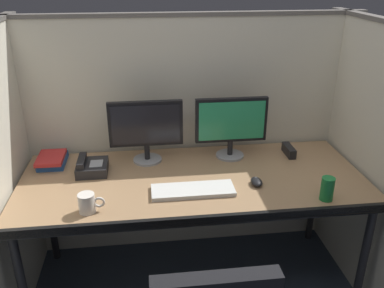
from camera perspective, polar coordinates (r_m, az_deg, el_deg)
The scene contains 12 objects.
cubicle_partition_rear at distance 2.64m, azimuth -1.05°, elevation 0.85°, with size 2.21×0.06×1.57m.
cubicle_partition_right at distance 2.48m, azimuth 24.01°, elevation -3.02°, with size 0.06×1.41×1.57m.
desk at distance 2.28m, azimuth 0.19°, elevation -5.92°, with size 1.90×0.80×0.74m.
monitor_left at distance 2.38m, azimuth -6.48°, elevation 2.32°, with size 0.43×0.17×0.37m.
monitor_right at distance 2.43m, azimuth 5.51°, elevation 2.86°, with size 0.43×0.17×0.37m.
keyboard_main at distance 2.12m, azimuth 0.13°, elevation -6.50°, with size 0.43×0.15×0.02m, color silver.
computer_mouse at distance 2.21m, azimuth 9.04°, elevation -5.25°, with size 0.06×0.10×0.04m.
soda_can at distance 2.14m, azimuth 18.43°, elevation -5.98°, with size 0.07×0.07×0.12m, color #197233.
red_stapler at distance 2.59m, azimuth 13.43°, elevation -0.88°, with size 0.04×0.15×0.06m, color black.
book_stack at distance 2.53m, azimuth -19.03°, elevation -2.12°, with size 0.15×0.23×0.06m.
coffee_mug at distance 2.01m, azimuth -14.45°, elevation -8.02°, with size 0.13×0.08×0.09m.
desk_phone at distance 2.37m, azimuth -13.94°, elevation -3.12°, with size 0.17×0.19×0.09m.
Camera 1 is at (-0.25, -1.67, 1.82)m, focal length 38.04 mm.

